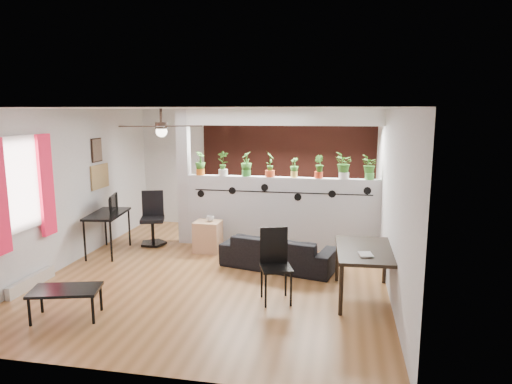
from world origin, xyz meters
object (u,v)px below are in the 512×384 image
at_px(ceiling_fan, 161,128).
at_px(computer_desk, 107,217).
at_px(potted_plant_7, 370,166).
at_px(potted_plant_6, 344,165).
at_px(coffee_table, 65,292).
at_px(potted_plant_0, 200,163).
at_px(potted_plant_3, 270,163).
at_px(potted_plant_4, 294,167).
at_px(cube_shelf, 208,236).
at_px(potted_plant_5, 319,166).
at_px(office_chair, 153,222).
at_px(potted_plant_2, 246,163).
at_px(cup, 210,219).
at_px(potted_plant_1, 223,162).
at_px(dining_table, 366,254).
at_px(folding_chair, 275,258).
at_px(sofa, 279,252).

xyz_separation_m(ceiling_fan, computer_desk, (-1.45, 0.85, -1.64)).
bearing_deg(potted_plant_7, computer_desk, -168.40).
relative_size(potted_plant_6, coffee_table, 0.53).
height_order(potted_plant_0, potted_plant_3, potted_plant_3).
xyz_separation_m(potted_plant_4, computer_desk, (-3.28, -0.95, -0.87)).
height_order(cube_shelf, coffee_table, cube_shelf).
distance_m(potted_plant_5, office_chair, 3.36).
bearing_deg(potted_plant_6, potted_plant_2, 180.00).
bearing_deg(coffee_table, potted_plant_7, 42.47).
xyz_separation_m(potted_plant_6, cup, (-2.37, -0.52, -0.98)).
height_order(potted_plant_1, office_chair, potted_plant_1).
height_order(ceiling_fan, cube_shelf, ceiling_fan).
distance_m(potted_plant_3, dining_table, 2.90).
relative_size(computer_desk, folding_chair, 1.10).
relative_size(potted_plant_1, potted_plant_2, 1.03).
relative_size(potted_plant_6, cube_shelf, 0.85).
height_order(cube_shelf, cup, cup).
relative_size(potted_plant_4, coffee_table, 0.40).
relative_size(potted_plant_6, potted_plant_7, 1.09).
relative_size(potted_plant_3, potted_plant_7, 1.07).
distance_m(cube_shelf, office_chair, 1.21).
height_order(ceiling_fan, office_chair, ceiling_fan).
relative_size(potted_plant_1, potted_plant_6, 0.98).
xyz_separation_m(cube_shelf, coffee_table, (-0.95, -2.98, 0.06)).
bearing_deg(potted_plant_3, coffee_table, -119.96).
distance_m(ceiling_fan, potted_plant_5, 3.00).
height_order(potted_plant_3, computer_desk, potted_plant_3).
bearing_deg(potted_plant_4, potted_plant_7, 0.00).
bearing_deg(potted_plant_1, folding_chair, -60.71).
bearing_deg(potted_plant_2, dining_table, -45.37).
distance_m(potted_plant_6, coffee_table, 5.02).
bearing_deg(folding_chair, coffee_table, -156.55).
xyz_separation_m(potted_plant_2, potted_plant_3, (0.45, 0.00, 0.01)).
bearing_deg(sofa, cup, -11.41).
relative_size(ceiling_fan, potted_plant_2, 2.59).
distance_m(potted_plant_2, folding_chair, 2.78).
bearing_deg(potted_plant_2, cup, -137.55).
bearing_deg(folding_chair, potted_plant_3, 100.69).
bearing_deg(dining_table, potted_plant_0, 144.58).
bearing_deg(folding_chair, dining_table, 12.58).
distance_m(potted_plant_7, office_chair, 4.22).
bearing_deg(dining_table, office_chair, 154.47).
distance_m(potted_plant_5, cube_shelf, 2.41).
height_order(potted_plant_7, coffee_table, potted_plant_7).
relative_size(potted_plant_2, potted_plant_5, 1.09).
height_order(sofa, folding_chair, folding_chair).
height_order(potted_plant_0, sofa, potted_plant_0).
height_order(cup, coffee_table, cup).
bearing_deg(potted_plant_7, potted_plant_0, 180.00).
relative_size(potted_plant_0, potted_plant_3, 0.94).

